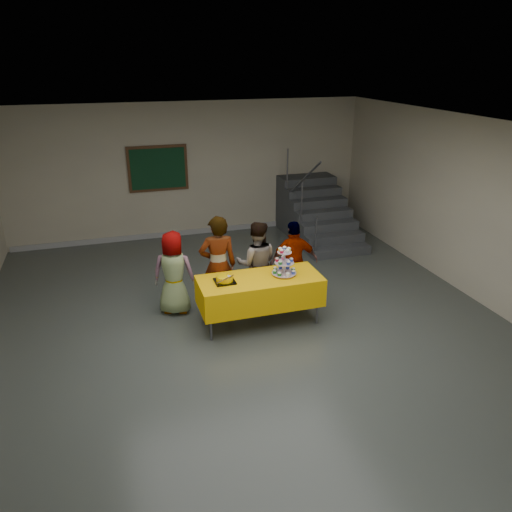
{
  "coord_description": "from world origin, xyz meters",
  "views": [
    {
      "loc": [
        -1.86,
        -6.01,
        3.91
      ],
      "look_at": [
        0.23,
        0.75,
        1.05
      ],
      "focal_mm": 35.0,
      "sensor_mm": 36.0,
      "label": 1
    }
  ],
  "objects_px": {
    "bake_table": "(260,291)",
    "schoolchild_d": "(294,262)",
    "cupcake_stand": "(284,264)",
    "schoolchild_b": "(218,266)",
    "bear_cake": "(225,278)",
    "staircase": "(315,214)",
    "schoolchild_c": "(257,264)",
    "noticeboard": "(158,169)",
    "schoolchild_a": "(174,273)"
  },
  "relations": [
    {
      "from": "schoolchild_a",
      "to": "schoolchild_d",
      "type": "distance_m",
      "value": 1.98
    },
    {
      "from": "schoolchild_d",
      "to": "staircase",
      "type": "bearing_deg",
      "value": -116.19
    },
    {
      "from": "schoolchild_c",
      "to": "staircase",
      "type": "distance_m",
      "value": 3.74
    },
    {
      "from": "schoolchild_b",
      "to": "schoolchild_d",
      "type": "height_order",
      "value": "schoolchild_b"
    },
    {
      "from": "bear_cake",
      "to": "staircase",
      "type": "distance_m",
      "value": 4.68
    },
    {
      "from": "bake_table",
      "to": "schoolchild_c",
      "type": "distance_m",
      "value": 0.69
    },
    {
      "from": "bake_table",
      "to": "schoolchild_a",
      "type": "height_order",
      "value": "schoolchild_a"
    },
    {
      "from": "schoolchild_c",
      "to": "noticeboard",
      "type": "height_order",
      "value": "noticeboard"
    },
    {
      "from": "staircase",
      "to": "schoolchild_c",
      "type": "bearing_deg",
      "value": -128.39
    },
    {
      "from": "noticeboard",
      "to": "schoolchild_b",
      "type": "bearing_deg",
      "value": -83.9
    },
    {
      "from": "bear_cake",
      "to": "staircase",
      "type": "xyz_separation_m",
      "value": [
        3.01,
        3.56,
        -0.34
      ]
    },
    {
      "from": "bake_table",
      "to": "bear_cake",
      "type": "xyz_separation_m",
      "value": [
        -0.54,
        0.02,
        0.27
      ]
    },
    {
      "from": "cupcake_stand",
      "to": "noticeboard",
      "type": "xyz_separation_m",
      "value": [
        -1.33,
        4.41,
        0.65
      ]
    },
    {
      "from": "schoolchild_a",
      "to": "schoolchild_b",
      "type": "xyz_separation_m",
      "value": [
        0.67,
        -0.23,
        0.13
      ]
    },
    {
      "from": "schoolchild_a",
      "to": "noticeboard",
      "type": "relative_size",
      "value": 1.06
    },
    {
      "from": "schoolchild_b",
      "to": "noticeboard",
      "type": "bearing_deg",
      "value": -80.74
    },
    {
      "from": "schoolchild_c",
      "to": "staircase",
      "type": "relative_size",
      "value": 0.6
    },
    {
      "from": "cupcake_stand",
      "to": "schoolchild_b",
      "type": "distance_m",
      "value": 1.06
    },
    {
      "from": "noticeboard",
      "to": "schoolchild_a",
      "type": "bearing_deg",
      "value": -94.04
    },
    {
      "from": "bake_table",
      "to": "staircase",
      "type": "bearing_deg",
      "value": 55.41
    },
    {
      "from": "bake_table",
      "to": "bear_cake",
      "type": "bearing_deg",
      "value": 178.25
    },
    {
      "from": "bear_cake",
      "to": "schoolchild_b",
      "type": "relative_size",
      "value": 0.22
    },
    {
      "from": "cupcake_stand",
      "to": "schoolchild_b",
      "type": "bearing_deg",
      "value": 150.17
    },
    {
      "from": "bear_cake",
      "to": "schoolchild_a",
      "type": "xyz_separation_m",
      "value": [
        -0.65,
        0.74,
        -0.14
      ]
    },
    {
      "from": "staircase",
      "to": "bear_cake",
      "type": "bearing_deg",
      "value": -130.22
    },
    {
      "from": "schoolchild_a",
      "to": "noticeboard",
      "type": "distance_m",
      "value": 3.78
    },
    {
      "from": "schoolchild_b",
      "to": "staircase",
      "type": "height_order",
      "value": "staircase"
    },
    {
      "from": "schoolchild_b",
      "to": "schoolchild_d",
      "type": "distance_m",
      "value": 1.3
    },
    {
      "from": "bake_table",
      "to": "schoolchild_a",
      "type": "relative_size",
      "value": 1.37
    },
    {
      "from": "bake_table",
      "to": "cupcake_stand",
      "type": "xyz_separation_m",
      "value": [
        0.39,
        0.01,
        0.39
      ]
    },
    {
      "from": "bake_table",
      "to": "staircase",
      "type": "relative_size",
      "value": 0.78
    },
    {
      "from": "cupcake_stand",
      "to": "schoolchild_a",
      "type": "xyz_separation_m",
      "value": [
        -1.59,
        0.75,
        -0.26
      ]
    },
    {
      "from": "bake_table",
      "to": "schoolchild_a",
      "type": "bearing_deg",
      "value": 147.73
    },
    {
      "from": "schoolchild_d",
      "to": "cupcake_stand",
      "type": "bearing_deg",
      "value": 58.67
    },
    {
      "from": "bake_table",
      "to": "cupcake_stand",
      "type": "distance_m",
      "value": 0.55
    },
    {
      "from": "schoolchild_b",
      "to": "staircase",
      "type": "xyz_separation_m",
      "value": [
        2.99,
        3.05,
        -0.33
      ]
    },
    {
      "from": "bake_table",
      "to": "staircase",
      "type": "height_order",
      "value": "staircase"
    },
    {
      "from": "bake_table",
      "to": "schoolchild_b",
      "type": "relative_size",
      "value": 1.15
    },
    {
      "from": "schoolchild_a",
      "to": "schoolchild_b",
      "type": "height_order",
      "value": "schoolchild_b"
    },
    {
      "from": "staircase",
      "to": "bake_table",
      "type": "bearing_deg",
      "value": -124.59
    },
    {
      "from": "cupcake_stand",
      "to": "schoolchild_b",
      "type": "xyz_separation_m",
      "value": [
        -0.92,
        0.52,
        -0.13
      ]
    },
    {
      "from": "schoolchild_a",
      "to": "cupcake_stand",
      "type": "bearing_deg",
      "value": 173.94
    },
    {
      "from": "bake_table",
      "to": "schoolchild_d",
      "type": "bearing_deg",
      "value": 35.86
    },
    {
      "from": "staircase",
      "to": "noticeboard",
      "type": "relative_size",
      "value": 1.85
    },
    {
      "from": "schoolchild_a",
      "to": "schoolchild_d",
      "type": "height_order",
      "value": "schoolchild_d"
    },
    {
      "from": "bear_cake",
      "to": "schoolchild_c",
      "type": "distance_m",
      "value": 0.95
    },
    {
      "from": "schoolchild_a",
      "to": "schoolchild_c",
      "type": "height_order",
      "value": "schoolchild_c"
    },
    {
      "from": "bake_table",
      "to": "schoolchild_d",
      "type": "xyz_separation_m",
      "value": [
        0.77,
        0.56,
        0.15
      ]
    },
    {
      "from": "bear_cake",
      "to": "staircase",
      "type": "bearing_deg",
      "value": 49.78
    },
    {
      "from": "bear_cake",
      "to": "staircase",
      "type": "relative_size",
      "value": 0.15
    }
  ]
}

